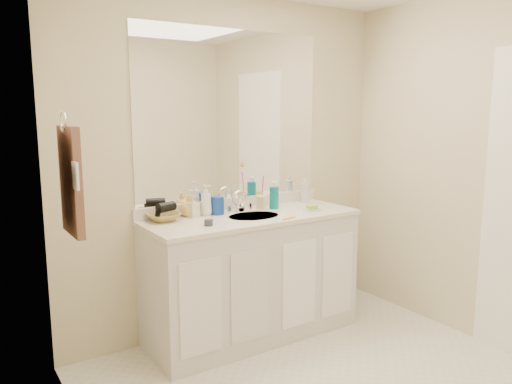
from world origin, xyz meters
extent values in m
cube|color=beige|center=(0.00, 1.30, 1.20)|extent=(2.60, 0.02, 2.40)
cube|color=beige|center=(-1.30, 0.00, 1.20)|extent=(0.02, 2.60, 2.40)
cube|color=beige|center=(1.30, 0.00, 1.20)|extent=(0.02, 2.60, 2.40)
cube|color=silver|center=(0.00, 1.02, 0.42)|extent=(1.50, 0.55, 0.85)
cube|color=white|center=(0.00, 1.02, 0.86)|extent=(1.52, 0.57, 0.03)
cube|color=silver|center=(0.00, 1.29, 0.92)|extent=(1.52, 0.03, 0.08)
cylinder|color=beige|center=(0.00, 1.00, 0.87)|extent=(0.37, 0.37, 0.02)
cylinder|color=silver|center=(0.00, 1.18, 0.94)|extent=(0.02, 0.02, 0.11)
cube|color=white|center=(0.00, 1.29, 1.56)|extent=(1.48, 0.01, 1.20)
cylinder|color=navy|center=(-0.18, 1.18, 0.94)|extent=(0.11, 0.11, 0.13)
cylinder|color=beige|center=(0.17, 1.15, 0.93)|extent=(0.09, 0.09, 0.10)
cylinder|color=#E33BA3|center=(0.18, 1.15, 1.03)|extent=(0.02, 0.04, 0.20)
cylinder|color=#0A6C7F|center=(0.26, 1.13, 0.96)|extent=(0.08, 0.08, 0.16)
cylinder|color=silver|center=(0.60, 1.19, 0.96)|extent=(0.06, 0.06, 0.15)
cube|color=silver|center=(0.45, 0.92, 0.89)|extent=(0.11, 0.10, 0.01)
cube|color=#8AC12F|center=(0.45, 0.92, 0.90)|extent=(0.08, 0.07, 0.03)
cube|color=orange|center=(0.15, 0.80, 0.88)|extent=(0.13, 0.06, 0.01)
cylinder|color=#323239|center=(-0.40, 0.92, 0.90)|extent=(0.07, 0.07, 0.04)
imported|color=white|center=(-0.27, 1.20, 0.99)|extent=(0.11, 0.11, 0.21)
imported|color=beige|center=(-0.37, 1.19, 0.95)|extent=(0.08, 0.08, 0.15)
imported|color=#F3C35E|center=(-0.38, 1.23, 0.95)|extent=(0.14, 0.14, 0.15)
imported|color=olive|center=(-0.58, 1.20, 0.91)|extent=(0.23, 0.23, 0.05)
cylinder|color=black|center=(-0.56, 1.20, 0.97)|extent=(0.14, 0.10, 0.07)
torus|color=silver|center=(-1.27, 0.77, 1.55)|extent=(0.01, 0.11, 0.11)
cube|color=#4F332A|center=(-1.25, 0.77, 1.25)|extent=(0.04, 0.32, 0.55)
cube|color=white|center=(-1.27, 0.57, 1.30)|extent=(0.01, 0.08, 0.13)
camera|label=1|loc=(-1.83, -1.82, 1.61)|focal=35.00mm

